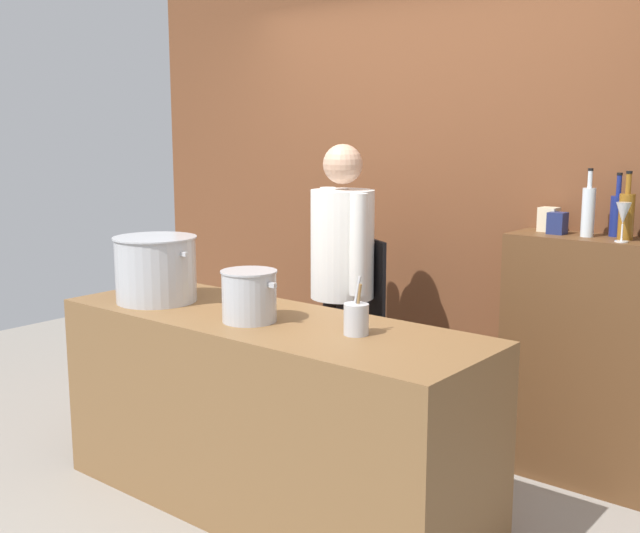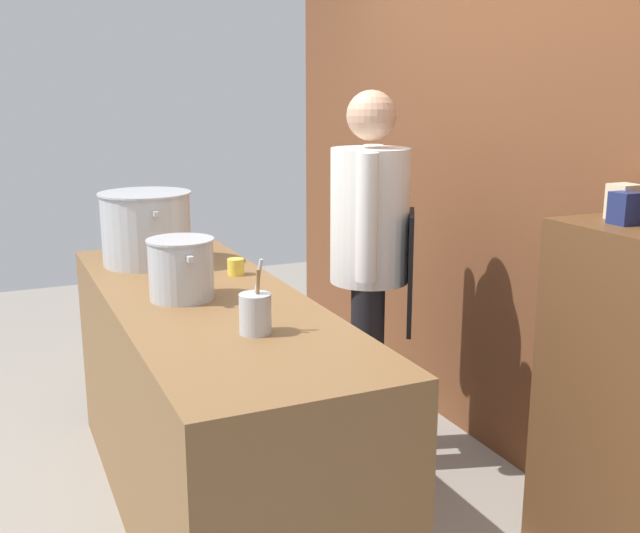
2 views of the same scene
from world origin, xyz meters
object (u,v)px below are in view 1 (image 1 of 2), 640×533
butter_jar (252,294)px  spice_tin_navy (557,223)px  spice_tin_cream (549,219)px  wine_glass_short (623,215)px  chef (343,275)px  stockpot_small (249,296)px  wine_bottle_cobalt (617,214)px  utensil_crock (356,319)px  wine_bottle_amber (626,215)px  stockpot_large (156,269)px  wine_bottle_clear (588,211)px

butter_jar → spice_tin_navy: (1.14, 0.97, 0.35)m
spice_tin_cream → wine_glass_short: bearing=-20.5°
chef → stockpot_small: bearing=130.5°
wine_bottle_cobalt → spice_tin_navy: bearing=-160.2°
wine_glass_short → spice_tin_navy: size_ratio=1.70×
spice_tin_navy → utensil_crock: bearing=-107.5°
stockpot_small → wine_bottle_amber: bearing=47.2°
stockpot_large → stockpot_small: (0.64, -0.00, -0.05)m
utensil_crock → wine_bottle_clear: 1.32m
wine_bottle_amber → wine_bottle_cobalt: size_ratio=1.04×
chef → wine_bottle_amber: 1.45m
wine_bottle_cobalt → spice_tin_cream: (-0.33, -0.03, -0.05)m
wine_glass_short → spice_tin_cream: (-0.41, 0.15, -0.06)m
wine_glass_short → chef: bearing=-166.8°
wine_bottle_cobalt → butter_jar: bearing=-142.5°
chef → wine_bottle_clear: size_ratio=5.10×
wine_bottle_clear → spice_tin_navy: size_ratio=3.05×
wine_bottle_cobalt → wine_glass_short: wine_bottle_cobalt is taller
chef → stockpot_large: chef is taller
spice_tin_cream → utensil_crock: bearing=-103.4°
wine_bottle_amber → spice_tin_navy: (-0.32, -0.01, -0.06)m
spice_tin_cream → spice_tin_navy: bearing=-42.7°
butter_jar → wine_bottle_amber: (1.46, 0.98, 0.41)m
chef → wine_bottle_cobalt: bearing=-127.7°
chef → utensil_crock: (0.65, -0.76, 0.00)m
utensil_crock → butter_jar: bearing=166.6°
stockpot_small → utensil_crock: utensil_crock is taller
chef → wine_glass_short: size_ratio=9.17×
stockpot_small → utensil_crock: bearing=12.7°
chef → stockpot_large: size_ratio=3.59×
chef → spice_tin_cream: bearing=-122.5°
chef → wine_bottle_cobalt: size_ratio=5.46×
stockpot_large → wine_bottle_cobalt: (1.76, 1.36, 0.28)m
spice_tin_navy → stockpot_small: bearing=-124.2°
stockpot_small → wine_bottle_cobalt: wine_bottle_cobalt is taller
wine_bottle_amber → wine_glass_short: bearing=-80.7°
butter_jar → wine_bottle_cobalt: 1.80m
utensil_crock → wine_bottle_clear: size_ratio=0.74×
chef → spice_tin_cream: (0.94, 0.47, 0.32)m
chef → wine_bottle_cobalt: 1.41m
wine_bottle_amber → spice_tin_navy: bearing=-178.4°
wine_bottle_clear → spice_tin_cream: (-0.22, 0.07, -0.06)m
wine_bottle_clear → wine_bottle_cobalt: size_ratio=1.07×
stockpot_large → butter_jar: bearing=38.6°
wine_bottle_amber → chef: bearing=-162.9°
stockpot_large → utensil_crock: stockpot_large is taller
utensil_crock → wine_bottle_clear: bearing=65.9°
wine_bottle_cobalt → wine_bottle_clear: bearing=-136.7°
stockpot_small → wine_bottle_clear: size_ratio=0.96×
stockpot_large → butter_jar: stockpot_large is taller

